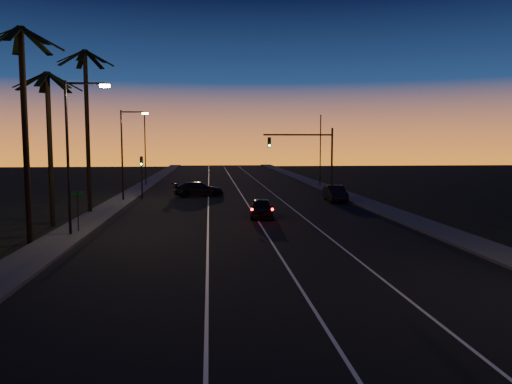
{
  "coord_description": "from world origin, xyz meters",
  "views": [
    {
      "loc": [
        -2.87,
        -9.65,
        5.44
      ],
      "look_at": [
        -0.08,
        20.22,
        2.51
      ],
      "focal_mm": 35.0,
      "sensor_mm": 36.0,
      "label": 1
    }
  ],
  "objects": [
    {
      "name": "streetlight_left_near",
      "position": [
        -10.7,
        20.0,
        5.32
      ],
      "size": [
        2.55,
        0.26,
        9.0
      ],
      "color": "black",
      "rests_on": "ground"
    },
    {
      "name": "streetlight_left_far",
      "position": [
        -10.69,
        38.0,
        5.06
      ],
      "size": [
        2.55,
        0.26,
        8.5
      ],
      "color": "black",
      "rests_on": "ground"
    },
    {
      "name": "street_sign",
      "position": [
        -10.8,
        21.0,
        1.66
      ],
      "size": [
        0.7,
        0.06,
        2.6
      ],
      "color": "black",
      "rests_on": "ground"
    },
    {
      "name": "road",
      "position": [
        0.0,
        30.0,
        0.01
      ],
      "size": [
        20.0,
        170.0,
        0.01
      ],
      "primitive_type": "cube",
      "color": "black",
      "rests_on": "ground"
    },
    {
      "name": "palm_mid",
      "position": [
        -13.2,
        24.0,
        6.25
      ],
      "size": [
        4.25,
        4.16,
        10.03
      ],
      "color": "black",
      "rests_on": "ground"
    },
    {
      "name": "sidewalk_right",
      "position": [
        11.2,
        30.0,
        0.08
      ],
      "size": [
        2.4,
        170.0,
        0.16
      ],
      "primitive_type": "cube",
      "color": "#3B3B38",
      "rests_on": "ground"
    },
    {
      "name": "palm_far",
      "position": [
        -12.2,
        30.0,
        7.61
      ],
      "size": [
        4.25,
        4.16,
        12.53
      ],
      "color": "black",
      "rests_on": "ground"
    },
    {
      "name": "far_pole_left",
      "position": [
        -11.0,
        55.0,
        4.5
      ],
      "size": [
        0.14,
        0.14,
        9.0
      ],
      "primitive_type": "cylinder",
      "color": "black",
      "rests_on": "ground"
    },
    {
      "name": "lane_stripe_left",
      "position": [
        -3.0,
        30.0,
        0.02
      ],
      "size": [
        0.12,
        160.0,
        0.01
      ],
      "primitive_type": "cube",
      "color": "silver",
      "rests_on": "road"
    },
    {
      "name": "signal_mast",
      "position": [
        7.14,
        39.99,
        4.78
      ],
      "size": [
        7.1,
        0.41,
        7.0
      ],
      "color": "black",
      "rests_on": "ground"
    },
    {
      "name": "palm_near",
      "position": [
        -12.6,
        18.0,
        7.07
      ],
      "size": [
        4.25,
        4.16,
        11.53
      ],
      "color": "black",
      "rests_on": "ground"
    },
    {
      "name": "lane_stripe_right",
      "position": [
        4.0,
        30.0,
        0.02
      ],
      "size": [
        0.12,
        160.0,
        0.01
      ],
      "primitive_type": "cube",
      "color": "silver",
      "rests_on": "road"
    },
    {
      "name": "right_car",
      "position": [
        8.88,
        36.04,
        0.76
      ],
      "size": [
        1.75,
        4.58,
        1.49
      ],
      "color": "black",
      "rests_on": "road"
    },
    {
      "name": "lane_stripe_mid",
      "position": [
        0.5,
        30.0,
        0.02
      ],
      "size": [
        0.12,
        160.0,
        0.01
      ],
      "primitive_type": "cube",
      "color": "silver",
      "rests_on": "road"
    },
    {
      "name": "sidewalk_left",
      "position": [
        -11.2,
        30.0,
        0.08
      ],
      "size": [
        2.4,
        170.0,
        0.16
      ],
      "primitive_type": "cube",
      "color": "#3B3B38",
      "rests_on": "ground"
    },
    {
      "name": "cross_car",
      "position": [
        -4.02,
        41.49,
        0.77
      ],
      "size": [
        5.62,
        3.41,
        1.52
      ],
      "color": "black",
      "rests_on": "road"
    },
    {
      "name": "lead_car",
      "position": [
        0.91,
        26.5,
        0.71
      ],
      "size": [
        1.98,
        4.69,
        1.39
      ],
      "color": "black",
      "rests_on": "road"
    },
    {
      "name": "far_pole_right",
      "position": [
        11.0,
        52.0,
        4.5
      ],
      "size": [
        0.14,
        0.14,
        9.0
      ],
      "primitive_type": "cylinder",
      "color": "black",
      "rests_on": "ground"
    },
    {
      "name": "signal_post",
      "position": [
        -9.5,
        39.98,
        2.89
      ],
      "size": [
        0.28,
        0.37,
        4.2
      ],
      "color": "black",
      "rests_on": "ground"
    }
  ]
}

